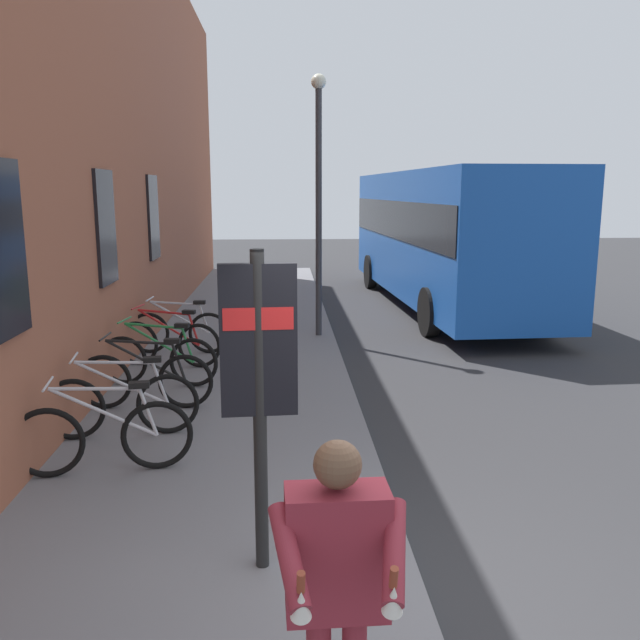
{
  "coord_description": "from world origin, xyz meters",
  "views": [
    {
      "loc": [
        -4.01,
        1.0,
        2.92
      ],
      "look_at": [
        2.83,
        0.61,
        1.57
      ],
      "focal_mm": 37.05,
      "sensor_mm": 36.0,
      "label": 1
    }
  ],
  "objects_px": {
    "bicycle_mid_rack": "(168,343)",
    "street_lamp": "(319,184)",
    "bicycle_beside_lamp": "(159,359)",
    "city_bus": "(443,231)",
    "bicycle_end_of_row": "(104,436)",
    "bicycle_far_end": "(122,404)",
    "pedestrian_by_facade": "(256,296)",
    "tourist_with_hotdogs": "(337,574)",
    "bicycle_nearest_sign": "(179,331)",
    "transit_info_sign": "(259,361)",
    "bicycle_by_door": "(145,379)"
  },
  "relations": [
    {
      "from": "bicycle_mid_rack",
      "to": "city_bus",
      "type": "bearing_deg",
      "value": -44.74
    },
    {
      "from": "city_bus",
      "to": "bicycle_end_of_row",
      "type": "bearing_deg",
      "value": 149.95
    },
    {
      "from": "bicycle_nearest_sign",
      "to": "tourist_with_hotdogs",
      "type": "bearing_deg",
      "value": -166.54
    },
    {
      "from": "bicycle_end_of_row",
      "to": "street_lamp",
      "type": "xyz_separation_m",
      "value": [
        6.32,
        -2.5,
        2.53
      ]
    },
    {
      "from": "bicycle_mid_rack",
      "to": "street_lamp",
      "type": "xyz_separation_m",
      "value": [
        2.21,
        -2.55,
        2.53
      ]
    },
    {
      "from": "transit_info_sign",
      "to": "pedestrian_by_facade",
      "type": "distance_m",
      "value": 6.82
    },
    {
      "from": "bicycle_by_door",
      "to": "bicycle_nearest_sign",
      "type": "xyz_separation_m",
      "value": [
        2.97,
        0.01,
        0.0
      ]
    },
    {
      "from": "bicycle_by_door",
      "to": "bicycle_mid_rack",
      "type": "distance_m",
      "value": 2.11
    },
    {
      "from": "transit_info_sign",
      "to": "bicycle_end_of_row",
      "type": "bearing_deg",
      "value": 42.66
    },
    {
      "from": "tourist_with_hotdogs",
      "to": "bicycle_by_door",
      "type": "bearing_deg",
      "value": 20.04
    },
    {
      "from": "bicycle_mid_rack",
      "to": "street_lamp",
      "type": "distance_m",
      "value": 4.21
    },
    {
      "from": "bicycle_far_end",
      "to": "transit_info_sign",
      "type": "xyz_separation_m",
      "value": [
        -2.77,
        -1.68,
        1.21
      ]
    },
    {
      "from": "bicycle_end_of_row",
      "to": "bicycle_far_end",
      "type": "xyz_separation_m",
      "value": [
        1.01,
        0.06,
        0.0
      ]
    },
    {
      "from": "bicycle_beside_lamp",
      "to": "city_bus",
      "type": "distance_m",
      "value": 9.19
    },
    {
      "from": "bicycle_end_of_row",
      "to": "bicycle_far_end",
      "type": "bearing_deg",
      "value": 3.43
    },
    {
      "from": "bicycle_nearest_sign",
      "to": "city_bus",
      "type": "height_order",
      "value": "city_bus"
    },
    {
      "from": "bicycle_end_of_row",
      "to": "bicycle_by_door",
      "type": "height_order",
      "value": "same"
    },
    {
      "from": "bicycle_nearest_sign",
      "to": "tourist_with_hotdogs",
      "type": "distance_m",
      "value": 8.8
    },
    {
      "from": "tourist_with_hotdogs",
      "to": "bicycle_beside_lamp",
      "type": "bearing_deg",
      "value": 17.22
    },
    {
      "from": "bicycle_nearest_sign",
      "to": "street_lamp",
      "type": "relative_size",
      "value": 0.36
    },
    {
      "from": "bicycle_by_door",
      "to": "city_bus",
      "type": "height_order",
      "value": "city_bus"
    },
    {
      "from": "pedestrian_by_facade",
      "to": "tourist_with_hotdogs",
      "type": "relative_size",
      "value": 0.95
    },
    {
      "from": "bicycle_beside_lamp",
      "to": "bicycle_mid_rack",
      "type": "relative_size",
      "value": 1.01
    },
    {
      "from": "bicycle_beside_lamp",
      "to": "pedestrian_by_facade",
      "type": "bearing_deg",
      "value": -33.83
    },
    {
      "from": "bicycle_far_end",
      "to": "bicycle_mid_rack",
      "type": "bearing_deg",
      "value": -0.19
    },
    {
      "from": "bicycle_far_end",
      "to": "bicycle_beside_lamp",
      "type": "bearing_deg",
      "value": -1.53
    },
    {
      "from": "street_lamp",
      "to": "bicycle_beside_lamp",
      "type": "bearing_deg",
      "value": 142.71
    },
    {
      "from": "bicycle_nearest_sign",
      "to": "transit_info_sign",
      "type": "distance_m",
      "value": 7.04
    },
    {
      "from": "bicycle_far_end",
      "to": "city_bus",
      "type": "distance_m",
      "value": 10.84
    },
    {
      "from": "bicycle_far_end",
      "to": "bicycle_mid_rack",
      "type": "relative_size",
      "value": 1.01
    },
    {
      "from": "pedestrian_by_facade",
      "to": "street_lamp",
      "type": "height_order",
      "value": "street_lamp"
    },
    {
      "from": "bicycle_by_door",
      "to": "tourist_with_hotdogs",
      "type": "bearing_deg",
      "value": -159.96
    },
    {
      "from": "bicycle_far_end",
      "to": "tourist_with_hotdogs",
      "type": "distance_m",
      "value": 5.07
    },
    {
      "from": "bicycle_end_of_row",
      "to": "transit_info_sign",
      "type": "bearing_deg",
      "value": -137.34
    },
    {
      "from": "bicycle_nearest_sign",
      "to": "bicycle_far_end",
      "type": "bearing_deg",
      "value": 179.19
    },
    {
      "from": "bicycle_far_end",
      "to": "tourist_with_hotdogs",
      "type": "bearing_deg",
      "value": -155.31
    },
    {
      "from": "bicycle_far_end",
      "to": "bicycle_end_of_row",
      "type": "bearing_deg",
      "value": -176.57
    },
    {
      "from": "bicycle_far_end",
      "to": "bicycle_nearest_sign",
      "type": "distance_m",
      "value": 3.97
    },
    {
      "from": "bicycle_nearest_sign",
      "to": "city_bus",
      "type": "xyz_separation_m",
      "value": [
        5.04,
        -5.8,
        1.41
      ]
    },
    {
      "from": "bicycle_beside_lamp",
      "to": "tourist_with_hotdogs",
      "type": "distance_m",
      "value": 6.94
    },
    {
      "from": "bicycle_by_door",
      "to": "bicycle_nearest_sign",
      "type": "distance_m",
      "value": 2.97
    },
    {
      "from": "bicycle_mid_rack",
      "to": "pedestrian_by_facade",
      "type": "distance_m",
      "value": 1.75
    },
    {
      "from": "bicycle_end_of_row",
      "to": "pedestrian_by_facade",
      "type": "height_order",
      "value": "pedestrian_by_facade"
    },
    {
      "from": "bicycle_far_end",
      "to": "pedestrian_by_facade",
      "type": "bearing_deg",
      "value": -19.04
    },
    {
      "from": "bicycle_end_of_row",
      "to": "bicycle_beside_lamp",
      "type": "bearing_deg",
      "value": 0.12
    },
    {
      "from": "bicycle_by_door",
      "to": "bicycle_nearest_sign",
      "type": "relative_size",
      "value": 1.0
    },
    {
      "from": "bicycle_beside_lamp",
      "to": "transit_info_sign",
      "type": "relative_size",
      "value": 0.73
    },
    {
      "from": "city_bus",
      "to": "pedestrian_by_facade",
      "type": "bearing_deg",
      "value": 138.16
    },
    {
      "from": "bicycle_nearest_sign",
      "to": "city_bus",
      "type": "relative_size",
      "value": 0.17
    },
    {
      "from": "bicycle_nearest_sign",
      "to": "tourist_with_hotdogs",
      "type": "relative_size",
      "value": 1.05
    }
  ]
}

